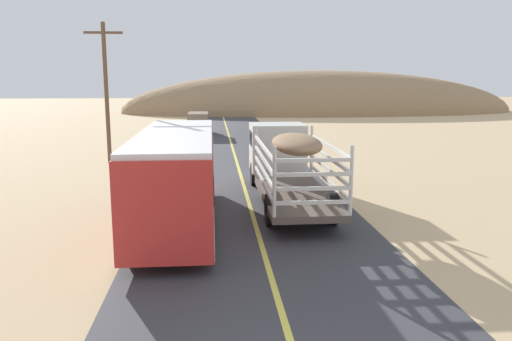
% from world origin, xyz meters
% --- Properties ---
extents(livestock_truck, '(2.53, 9.70, 3.02)m').
position_xyz_m(livestock_truck, '(1.59, 15.13, 1.79)').
color(livestock_truck, silver).
rests_on(livestock_truck, road_surface).
extents(bus, '(2.54, 10.00, 3.21)m').
position_xyz_m(bus, '(-2.69, 11.08, 1.75)').
color(bus, red).
rests_on(bus, road_surface).
extents(car_far, '(1.90, 4.62, 1.93)m').
position_xyz_m(car_far, '(-2.67, 39.31, 1.09)').
color(car_far, '#8C7259').
rests_on(car_far, road_surface).
extents(power_pole_mid, '(2.20, 0.24, 8.19)m').
position_xyz_m(power_pole_mid, '(-7.62, 24.60, 4.39)').
color(power_pole_mid, brown).
rests_on(power_pole_mid, ground).
extents(distant_hill, '(57.46, 20.66, 12.03)m').
position_xyz_m(distant_hill, '(14.35, 67.56, 0.00)').
color(distant_hill, '#957553').
rests_on(distant_hill, ground).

